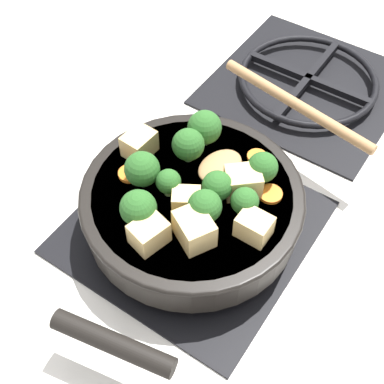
# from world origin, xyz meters

# --- Properties ---
(ground_plane) EXTENTS (2.40, 2.40, 0.00)m
(ground_plane) POSITION_xyz_m (0.00, 0.00, 0.00)
(ground_plane) COLOR white
(front_burner_grate) EXTENTS (0.31, 0.31, 0.03)m
(front_burner_grate) POSITION_xyz_m (0.00, 0.00, 0.01)
(front_burner_grate) COLOR black
(front_burner_grate) RESTS_ON ground_plane
(rear_burner_grate) EXTENTS (0.31, 0.31, 0.03)m
(rear_burner_grate) POSITION_xyz_m (0.00, 0.36, 0.01)
(rear_burner_grate) COLOR black
(rear_burner_grate) RESTS_ON ground_plane
(skillet_pan) EXTENTS (0.30, 0.39, 0.06)m
(skillet_pan) POSITION_xyz_m (0.00, -0.00, 0.06)
(skillet_pan) COLOR black
(skillet_pan) RESTS_ON front_burner_grate
(wooden_spoon) EXTENTS (0.26, 0.23, 0.02)m
(wooden_spoon) POSITION_xyz_m (0.03, 0.15, 0.09)
(wooden_spoon) COLOR #A87A4C
(wooden_spoon) RESTS_ON skillet_pan
(tofu_cube_center_large) EXTENTS (0.06, 0.06, 0.04)m
(tofu_cube_center_large) POSITION_xyz_m (0.04, -0.06, 0.10)
(tofu_cube_center_large) COLOR #DBB770
(tofu_cube_center_large) RESTS_ON skillet_pan
(tofu_cube_near_handle) EXTENTS (0.06, 0.06, 0.04)m
(tofu_cube_near_handle) POSITION_xyz_m (0.05, 0.04, 0.10)
(tofu_cube_near_handle) COLOR #DBB770
(tofu_cube_near_handle) RESTS_ON skillet_pan
(tofu_cube_east_chunk) EXTENTS (0.04, 0.05, 0.03)m
(tofu_cube_east_chunk) POSITION_xyz_m (0.00, -0.09, 0.10)
(tofu_cube_east_chunk) COLOR #DBB770
(tofu_cube_east_chunk) RESTS_ON skillet_pan
(tofu_cube_west_chunk) EXTENTS (0.04, 0.03, 0.03)m
(tofu_cube_west_chunk) POSITION_xyz_m (0.10, -0.01, 0.10)
(tofu_cube_west_chunk) COLOR #DBB770
(tofu_cube_west_chunk) RESTS_ON skillet_pan
(tofu_cube_back_piece) EXTENTS (0.05, 0.04, 0.03)m
(tofu_cube_back_piece) POSITION_xyz_m (0.01, -0.02, 0.10)
(tofu_cube_back_piece) COLOR #DBB770
(tofu_cube_back_piece) RESTS_ON skillet_pan
(tofu_cube_front_piece) EXTENTS (0.04, 0.04, 0.03)m
(tofu_cube_front_piece) POSITION_xyz_m (-0.10, 0.02, 0.10)
(tofu_cube_front_piece) COLOR #DBB770
(tofu_cube_front_piece) RESTS_ON skillet_pan
(broccoli_floret_near_spoon) EXTENTS (0.05, 0.05, 0.05)m
(broccoli_floret_near_spoon) POSITION_xyz_m (-0.06, -0.02, 0.11)
(broccoli_floret_near_spoon) COLOR #709956
(broccoli_floret_near_spoon) RESTS_ON skillet_pan
(broccoli_floret_center_top) EXTENTS (0.04, 0.04, 0.05)m
(broccoli_floret_center_top) POSITION_xyz_m (0.03, 0.01, 0.11)
(broccoli_floret_center_top) COLOR #709956
(broccoli_floret_center_top) RESTS_ON skillet_pan
(broccoli_floret_east_rim) EXTENTS (0.04, 0.04, 0.04)m
(broccoli_floret_east_rim) POSITION_xyz_m (0.07, 0.01, 0.11)
(broccoli_floret_east_rim) COLOR #709956
(broccoli_floret_east_rim) RESTS_ON skillet_pan
(broccoli_floret_west_rim) EXTENTS (0.03, 0.03, 0.04)m
(broccoli_floret_west_rim) POSITION_xyz_m (-0.02, -0.02, 0.10)
(broccoli_floret_west_rim) COLOR #709956
(broccoli_floret_west_rim) RESTS_ON skillet_pan
(broccoli_floret_north_edge) EXTENTS (0.04, 0.04, 0.05)m
(broccoli_floret_north_edge) POSITION_xyz_m (-0.04, 0.04, 0.11)
(broccoli_floret_north_edge) COLOR #709956
(broccoli_floret_north_edge) RESTS_ON skillet_pan
(broccoli_floret_south_cluster) EXTENTS (0.04, 0.04, 0.05)m
(broccoli_floret_south_cluster) POSITION_xyz_m (0.04, -0.03, 0.11)
(broccoli_floret_south_cluster) COLOR #709956
(broccoli_floret_south_cluster) RESTS_ON skillet_pan
(broccoli_floret_mid_floret) EXTENTS (0.05, 0.05, 0.05)m
(broccoli_floret_mid_floret) POSITION_xyz_m (-0.04, 0.08, 0.11)
(broccoli_floret_mid_floret) COLOR #709956
(broccoli_floret_mid_floret) RESTS_ON skillet_pan
(broccoli_floret_small_inner) EXTENTS (0.05, 0.05, 0.05)m
(broccoli_floret_small_inner) POSITION_xyz_m (-0.03, -0.08, 0.11)
(broccoli_floret_small_inner) COLOR #709956
(broccoli_floret_small_inner) RESTS_ON skillet_pan
(broccoli_floret_tall_stem) EXTENTS (0.04, 0.04, 0.05)m
(broccoli_floret_tall_stem) POSITION_xyz_m (0.06, 0.07, 0.11)
(broccoli_floret_tall_stem) COLOR #709956
(broccoli_floret_tall_stem) RESTS_ON skillet_pan
(carrot_slice_orange_thin) EXTENTS (0.03, 0.03, 0.01)m
(carrot_slice_orange_thin) POSITION_xyz_m (0.09, 0.05, 0.08)
(carrot_slice_orange_thin) COLOR orange
(carrot_slice_orange_thin) RESTS_ON skillet_pan
(carrot_slice_near_center) EXTENTS (0.03, 0.03, 0.01)m
(carrot_slice_near_center) POSITION_xyz_m (-0.08, -0.02, 0.08)
(carrot_slice_near_center) COLOR orange
(carrot_slice_near_center) RESTS_ON skillet_pan
(carrot_slice_edge_slice) EXTENTS (0.03, 0.03, 0.01)m
(carrot_slice_edge_slice) POSITION_xyz_m (0.04, 0.10, 0.08)
(carrot_slice_edge_slice) COLOR orange
(carrot_slice_edge_slice) RESTS_ON skillet_pan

